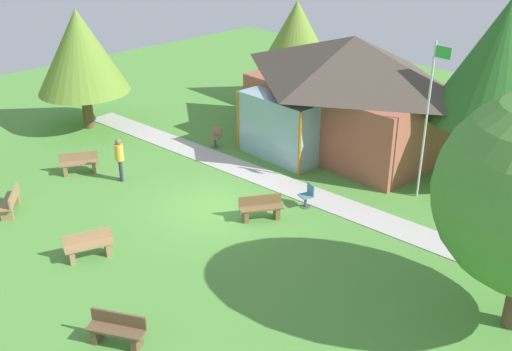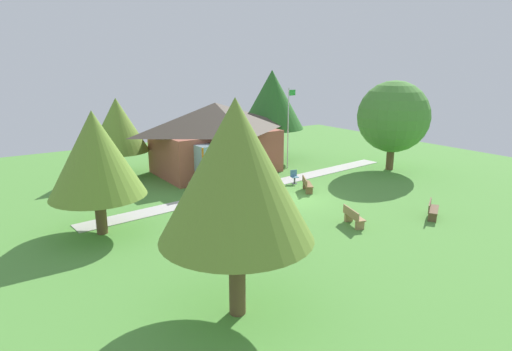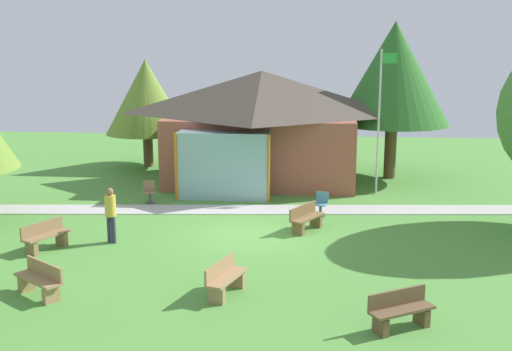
{
  "view_description": "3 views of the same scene",
  "coord_description": "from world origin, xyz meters",
  "px_view_note": "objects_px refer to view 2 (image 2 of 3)",
  "views": [
    {
      "loc": [
        15.1,
        -12.21,
        10.45
      ],
      "look_at": [
        0.99,
        1.08,
        1.25
      ],
      "focal_mm": 42.96,
      "sensor_mm": 36.0,
      "label": 1
    },
    {
      "loc": [
        -14.92,
        -18.42,
        7.54
      ],
      "look_at": [
        -0.69,
        2.55,
        0.92
      ],
      "focal_mm": 30.46,
      "sensor_mm": 36.0,
      "label": 2
    },
    {
      "loc": [
        1.98,
        -19.19,
        6.07
      ],
      "look_at": [
        -0.14,
        2.63,
        1.39
      ],
      "focal_mm": 43.85,
      "sensor_mm": 36.0,
      "label": 3
    }
  ],
  "objects_px": {
    "tree_lawn_corner": "(236,171)",
    "tree_behind_pavilion_right": "(272,100)",
    "pavilion": "(216,137)",
    "tree_behind_pavilion_left": "(117,125)",
    "bench_front_center": "(353,217)",
    "visitor_strolling_lawn": "(239,200)",
    "bench_mid_left": "(217,224)",
    "patio_chair_west": "(193,189)",
    "bench_front_right": "(432,210)",
    "patio_chair_lawn_spare": "(294,177)",
    "tree_east_hedge": "(393,117)",
    "bench_front_left": "(286,242)",
    "bench_rear_near_path": "(307,185)",
    "tree_west_hedge": "(95,154)",
    "flagpole": "(289,125)"
  },
  "relations": [
    {
      "from": "tree_west_hedge",
      "to": "visitor_strolling_lawn",
      "type": "bearing_deg",
      "value": -18.44
    },
    {
      "from": "patio_chair_west",
      "to": "tree_behind_pavilion_right",
      "type": "height_order",
      "value": "tree_behind_pavilion_right"
    },
    {
      "from": "bench_rear_near_path",
      "to": "tree_east_hedge",
      "type": "bearing_deg",
      "value": 127.06
    },
    {
      "from": "bench_rear_near_path",
      "to": "bench_mid_left",
      "type": "bearing_deg",
      "value": -39.37
    },
    {
      "from": "bench_mid_left",
      "to": "visitor_strolling_lawn",
      "type": "xyz_separation_m",
      "value": [
        1.74,
        0.85,
        0.62
      ]
    },
    {
      "from": "bench_front_right",
      "to": "patio_chair_lawn_spare",
      "type": "bearing_deg",
      "value": -110.44
    },
    {
      "from": "bench_front_center",
      "to": "tree_lawn_corner",
      "type": "distance_m",
      "value": 10.0
    },
    {
      "from": "tree_east_hedge",
      "to": "tree_behind_pavilion_left",
      "type": "bearing_deg",
      "value": 150.81
    },
    {
      "from": "tree_west_hedge",
      "to": "flagpole",
      "type": "bearing_deg",
      "value": 19.4
    },
    {
      "from": "pavilion",
      "to": "tree_east_hedge",
      "type": "distance_m",
      "value": 12.58
    },
    {
      "from": "bench_front_right",
      "to": "bench_front_center",
      "type": "bearing_deg",
      "value": -51.28
    },
    {
      "from": "pavilion",
      "to": "visitor_strolling_lawn",
      "type": "bearing_deg",
      "value": -112.66
    },
    {
      "from": "visitor_strolling_lawn",
      "to": "bench_mid_left",
      "type": "bearing_deg",
      "value": -125.43
    },
    {
      "from": "bench_front_center",
      "to": "patio_chair_west",
      "type": "bearing_deg",
      "value": -135.48
    },
    {
      "from": "bench_front_left",
      "to": "tree_behind_pavilion_right",
      "type": "distance_m",
      "value": 18.29
    },
    {
      "from": "tree_behind_pavilion_right",
      "to": "bench_front_center",
      "type": "bearing_deg",
      "value": -111.27
    },
    {
      "from": "patio_chair_lawn_spare",
      "to": "tree_lawn_corner",
      "type": "bearing_deg",
      "value": 61.61
    },
    {
      "from": "bench_front_left",
      "to": "visitor_strolling_lawn",
      "type": "xyz_separation_m",
      "value": [
        0.39,
        4.22,
        0.62
      ]
    },
    {
      "from": "pavilion",
      "to": "bench_mid_left",
      "type": "height_order",
      "value": "pavilion"
    },
    {
      "from": "pavilion",
      "to": "patio_chair_west",
      "type": "height_order",
      "value": "pavilion"
    },
    {
      "from": "bench_front_right",
      "to": "tree_behind_pavilion_right",
      "type": "bearing_deg",
      "value": -126.47
    },
    {
      "from": "bench_rear_near_path",
      "to": "tree_behind_pavilion_left",
      "type": "bearing_deg",
      "value": -110.5
    },
    {
      "from": "pavilion",
      "to": "bench_front_center",
      "type": "height_order",
      "value": "pavilion"
    },
    {
      "from": "tree_lawn_corner",
      "to": "tree_east_hedge",
      "type": "relative_size",
      "value": 1.04
    },
    {
      "from": "flagpole",
      "to": "tree_lawn_corner",
      "type": "height_order",
      "value": "tree_lawn_corner"
    },
    {
      "from": "bench_front_left",
      "to": "tree_east_hedge",
      "type": "relative_size",
      "value": 0.23
    },
    {
      "from": "bench_front_right",
      "to": "tree_lawn_corner",
      "type": "height_order",
      "value": "tree_lawn_corner"
    },
    {
      "from": "tree_lawn_corner",
      "to": "tree_behind_pavilion_right",
      "type": "bearing_deg",
      "value": 51.19
    },
    {
      "from": "bench_front_center",
      "to": "visitor_strolling_lawn",
      "type": "distance_m",
      "value": 5.54
    },
    {
      "from": "bench_rear_near_path",
      "to": "tree_behind_pavilion_left",
      "type": "height_order",
      "value": "tree_behind_pavilion_left"
    },
    {
      "from": "tree_lawn_corner",
      "to": "tree_behind_pavilion_left",
      "type": "height_order",
      "value": "tree_lawn_corner"
    },
    {
      "from": "patio_chair_lawn_spare",
      "to": "tree_behind_pavilion_right",
      "type": "bearing_deg",
      "value": -97.56
    },
    {
      "from": "tree_behind_pavilion_right",
      "to": "tree_west_hedge",
      "type": "bearing_deg",
      "value": -151.71
    },
    {
      "from": "bench_front_right",
      "to": "tree_behind_pavilion_left",
      "type": "xyz_separation_m",
      "value": [
        -10.2,
        17.23,
        3.05
      ]
    },
    {
      "from": "patio_chair_west",
      "to": "tree_west_hedge",
      "type": "height_order",
      "value": "tree_west_hedge"
    },
    {
      "from": "tree_lawn_corner",
      "to": "bench_rear_near_path",
      "type": "bearing_deg",
      "value": 40.35
    },
    {
      "from": "bench_mid_left",
      "to": "tree_east_hedge",
      "type": "distance_m",
      "value": 17.05
    },
    {
      "from": "patio_chair_lawn_spare",
      "to": "tree_behind_pavilion_right",
      "type": "height_order",
      "value": "tree_behind_pavilion_right"
    },
    {
      "from": "tree_lawn_corner",
      "to": "tree_west_hedge",
      "type": "bearing_deg",
      "value": 100.54
    },
    {
      "from": "tree_east_hedge",
      "to": "patio_chair_west",
      "type": "bearing_deg",
      "value": 171.61
    },
    {
      "from": "patio_chair_west",
      "to": "tree_behind_pavilion_left",
      "type": "height_order",
      "value": "tree_behind_pavilion_left"
    },
    {
      "from": "tree_behind_pavilion_left",
      "to": "bench_mid_left",
      "type": "bearing_deg",
      "value": -88.44
    },
    {
      "from": "visitor_strolling_lawn",
      "to": "tree_lawn_corner",
      "type": "relative_size",
      "value": 0.26
    },
    {
      "from": "patio_chair_lawn_spare",
      "to": "patio_chair_west",
      "type": "bearing_deg",
      "value": 6.63
    },
    {
      "from": "tree_behind_pavilion_right",
      "to": "bench_front_left",
      "type": "bearing_deg",
      "value": -124.19
    },
    {
      "from": "patio_chair_lawn_spare",
      "to": "visitor_strolling_lawn",
      "type": "relative_size",
      "value": 0.49
    },
    {
      "from": "bench_rear_near_path",
      "to": "bench_front_center",
      "type": "relative_size",
      "value": 0.97
    },
    {
      "from": "pavilion",
      "to": "tree_behind_pavilion_left",
      "type": "height_order",
      "value": "tree_behind_pavilion_left"
    },
    {
      "from": "bench_mid_left",
      "to": "tree_east_hedge",
      "type": "relative_size",
      "value": 0.24
    },
    {
      "from": "patio_chair_west",
      "to": "visitor_strolling_lawn",
      "type": "height_order",
      "value": "visitor_strolling_lawn"
    }
  ]
}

